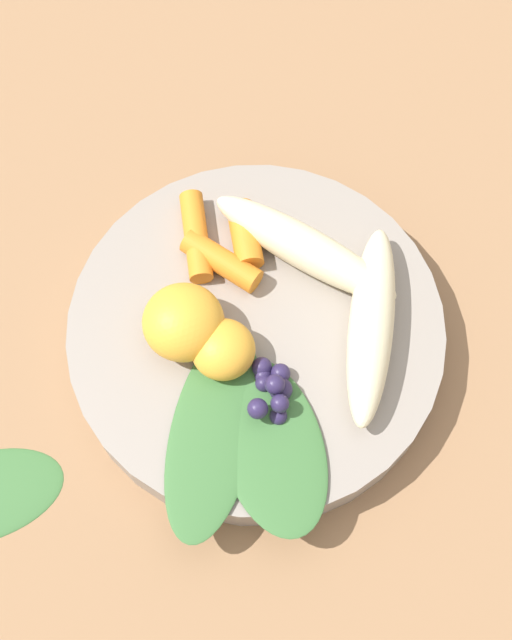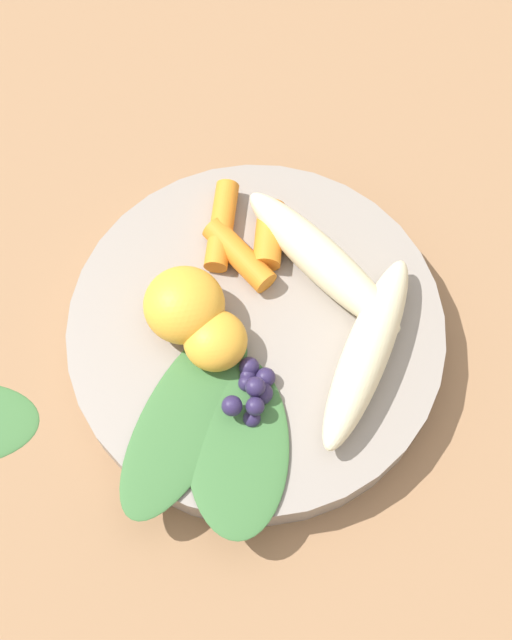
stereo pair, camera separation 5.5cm
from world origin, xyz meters
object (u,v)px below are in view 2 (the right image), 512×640
(banana_peeled_right, at_px, (367,352))
(orange_segment_near, at_px, (215,341))
(banana_peeled_left, at_px, (323,261))
(bowl, at_px, (256,335))

(banana_peeled_right, distance_m, orange_segment_near, 0.09)
(banana_peeled_right, xyz_separation_m, orange_segment_near, (0.09, 0.01, 0.00))
(banana_peeled_left, relative_size, orange_segment_near, 3.38)
(banana_peeled_left, height_order, banana_peeled_right, same)
(banana_peeled_right, bearing_deg, bowl, 94.08)
(bowl, relative_size, banana_peeled_right, 1.80)
(bowl, distance_m, banana_peeled_right, 0.08)
(bowl, bearing_deg, banana_peeled_left, -129.37)
(banana_peeled_left, bearing_deg, bowl, 89.68)
(bowl, relative_size, banana_peeled_left, 1.80)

